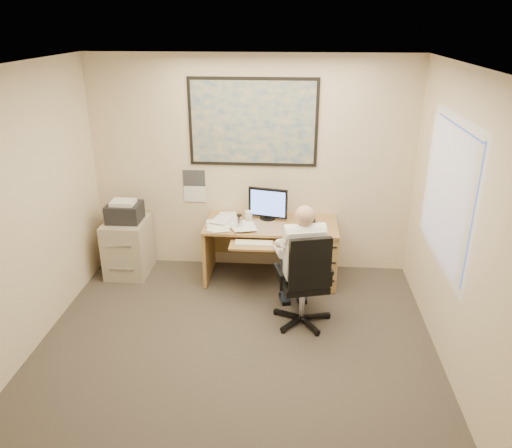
# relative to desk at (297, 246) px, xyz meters

# --- Properties ---
(room_shell) EXTENTS (4.00, 4.50, 2.70)m
(room_shell) POSITION_rel_desk_xyz_m (-0.60, -1.90, 0.90)
(room_shell) COLOR #3D362F
(room_shell) RESTS_ON ground
(desk) EXTENTS (1.60, 0.97, 1.14)m
(desk) POSITION_rel_desk_xyz_m (0.00, 0.00, 0.00)
(desk) COLOR #A57946
(desk) RESTS_ON ground
(world_map) EXTENTS (1.56, 0.03, 1.06)m
(world_map) POSITION_rel_desk_xyz_m (-0.57, 0.33, 1.45)
(world_map) COLOR #1E4C93
(world_map) RESTS_ON room_shell
(wall_calendar) EXTENTS (0.28, 0.01, 0.42)m
(wall_calendar) POSITION_rel_desk_xyz_m (-1.32, 0.34, 0.63)
(wall_calendar) COLOR white
(wall_calendar) RESTS_ON room_shell
(window_blinds) EXTENTS (0.06, 1.40, 1.30)m
(window_blinds) POSITION_rel_desk_xyz_m (1.37, -1.10, 1.10)
(window_blinds) COLOR white
(window_blinds) RESTS_ON room_shell
(filing_cabinet) EXTENTS (0.51, 0.61, 0.99)m
(filing_cabinet) POSITION_rel_desk_xyz_m (-2.15, 0.01, -0.02)
(filing_cabinet) COLOR #ADA08B
(filing_cabinet) RESTS_ON ground
(office_chair) EXTENTS (0.79, 0.79, 1.09)m
(office_chair) POSITION_rel_desk_xyz_m (0.05, -1.02, -0.13)
(office_chair) COLOR black
(office_chair) RESTS_ON ground
(person) EXTENTS (0.70, 0.87, 1.33)m
(person) POSITION_rel_desk_xyz_m (0.06, -0.94, 0.22)
(person) COLOR white
(person) RESTS_ON office_chair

